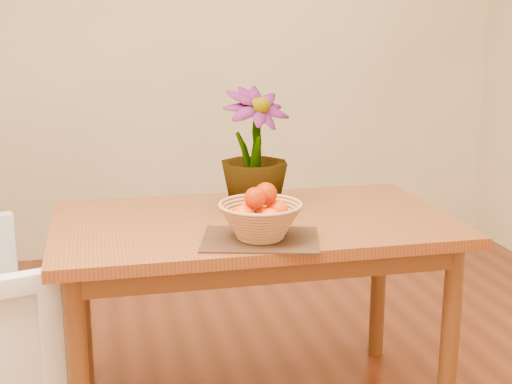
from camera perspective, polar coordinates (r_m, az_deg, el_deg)
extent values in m
cube|color=#FFE6C2|center=(4.36, -5.88, 12.52)|extent=(4.00, 0.02, 2.70)
cube|color=brown|center=(2.53, -0.20, -2.55)|extent=(1.40, 0.80, 0.04)
cube|color=#532D13|center=(2.55, -0.20, -3.84)|extent=(1.28, 0.68, 0.08)
cylinder|color=#532D13|center=(2.33, -13.98, -14.54)|extent=(0.06, 0.06, 0.71)
cylinder|color=#532D13|center=(2.59, 15.22, -11.56)|extent=(0.06, 0.06, 0.71)
cylinder|color=#532D13|center=(2.91, -13.77, -8.60)|extent=(0.06, 0.06, 0.71)
cylinder|color=#532D13|center=(3.12, 9.77, -6.80)|extent=(0.06, 0.06, 0.71)
cube|color=#3A2515|center=(2.28, 0.36, -3.81)|extent=(0.43, 0.36, 0.01)
cylinder|color=#A57245|center=(2.28, 0.36, -3.64)|extent=(0.14, 0.14, 0.01)
sphere|color=#FF4E04|center=(2.26, 0.36, -1.90)|extent=(0.06, 0.06, 0.06)
sphere|color=#FF4E04|center=(2.29, 1.66, -1.53)|extent=(0.07, 0.07, 0.07)
sphere|color=#FF4E04|center=(2.31, -0.42, -1.47)|extent=(0.07, 0.07, 0.07)
sphere|color=#FF4E04|center=(2.23, -0.97, -1.96)|extent=(0.07, 0.07, 0.07)
sphere|color=#FF4E04|center=(2.21, 1.18, -2.18)|extent=(0.07, 0.07, 0.07)
sphere|color=#FF4E04|center=(2.27, 0.78, -0.14)|extent=(0.07, 0.07, 0.07)
sphere|color=#FF4E04|center=(2.22, -0.07, -0.50)|extent=(0.07, 0.07, 0.07)
sphere|color=#FF4E04|center=(2.27, 0.78, -0.14)|extent=(0.07, 0.07, 0.07)
sphere|color=#FF4E04|center=(2.22, -0.07, -0.50)|extent=(0.07, 0.07, 0.07)
imported|color=#194E16|center=(2.58, -0.16, 3.37)|extent=(0.33, 0.33, 0.45)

